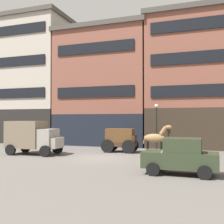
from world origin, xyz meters
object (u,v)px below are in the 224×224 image
delivery_truck_near (33,136)px  cargo_wagon (121,138)px  sedan_dark (181,156)px  pedestrian_officer (20,136)px  streetlamp_curbside (156,120)px  draft_horse (156,138)px

delivery_truck_near → cargo_wagon: bearing=30.8°
sedan_dark → pedestrian_officer: size_ratio=2.08×
sedan_dark → delivery_truck_near: bearing=160.4°
cargo_wagon → streetlamp_curbside: bearing=43.0°
draft_horse → delivery_truck_near: bearing=-158.1°
cargo_wagon → delivery_truck_near: bearing=-149.2°
pedestrian_officer → streetlamp_curbside: bearing=1.0°
delivery_truck_near → pedestrian_officer: 8.10m
cargo_wagon → streetlamp_curbside: (2.61, 2.43, 1.52)m
pedestrian_officer → streetlamp_curbside: size_ratio=0.44×
sedan_dark → streetlamp_curbside: size_ratio=0.91×
draft_horse → sedan_dark: size_ratio=0.63×
draft_horse → streetlamp_curbside: bearing=98.0°
pedestrian_officer → cargo_wagon: bearing=-10.5°
cargo_wagon → streetlamp_curbside: size_ratio=0.72×
draft_horse → pedestrian_officer: bearing=171.6°
cargo_wagon → pedestrian_officer: size_ratio=1.65×
pedestrian_officer → streetlamp_curbside: streetlamp_curbside is taller
cargo_wagon → sedan_dark: bearing=-54.4°
draft_horse → delivery_truck_near: size_ratio=0.53×
draft_horse → cargo_wagon: bearing=-180.0°
draft_horse → delivery_truck_near: delivery_truck_near is taller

